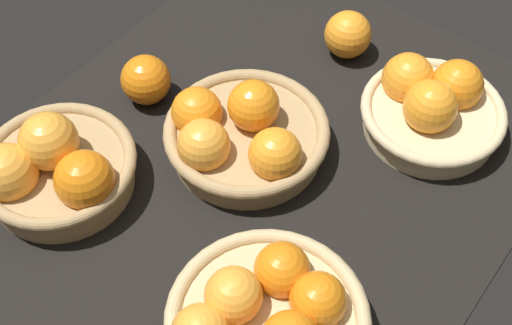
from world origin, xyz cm
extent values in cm
cube|color=black|center=(0.00, 0.00, 1.50)|extent=(84.00, 72.00, 3.00)
cylinder|color=tan|center=(-0.14, 3.34, 5.19)|extent=(22.55, 22.55, 4.37)
torus|color=tan|center=(-0.14, 3.34, 7.37)|extent=(24.56, 24.56, 2.01)
sphere|color=#F49E33|center=(-7.04, 5.53, 9.11)|extent=(7.68, 7.68, 7.68)
sphere|color=orange|center=(2.30, 3.82, 10.42)|extent=(7.68, 7.68, 7.68)
sphere|color=orange|center=(-2.40, 10.76, 8.44)|extent=(7.68, 7.68, 7.68)
sphere|color=orange|center=(-2.14, -3.38, 8.98)|extent=(7.68, 7.68, 7.68)
torus|color=tan|center=(-22.29, -17.10, 8.04)|extent=(24.96, 24.96, 1.98)
sphere|color=#F49E33|center=(-23.26, -12.74, 10.31)|extent=(7.08, 7.08, 7.08)
sphere|color=orange|center=(-16.61, -15.06, 9.51)|extent=(7.08, 7.08, 7.08)
sphere|color=orange|center=(-17.26, -20.87, 9.33)|extent=(7.08, 7.08, 7.08)
cylinder|color=#D3BC8C|center=(20.40, -16.45, 5.01)|extent=(20.31, 20.31, 4.02)
torus|color=#D3BC8C|center=(20.40, -16.45, 7.02)|extent=(21.96, 21.96, 1.65)
sphere|color=orange|center=(25.52, -17.28, 8.67)|extent=(8.06, 8.06, 8.06)
sphere|color=orange|center=(18.39, -16.43, 9.59)|extent=(8.06, 8.06, 8.06)
sphere|color=orange|center=(22.27, -10.65, 8.70)|extent=(8.06, 8.06, 8.06)
cylinder|color=tan|center=(-21.31, 20.51, 5.48)|extent=(20.55, 20.55, 4.95)
torus|color=tan|center=(-21.31, 20.51, 7.95)|extent=(22.42, 22.42, 1.87)
sphere|color=#F49E33|center=(-27.10, 23.39, 9.54)|extent=(8.32, 8.32, 8.32)
sphere|color=#F49E33|center=(-20.64, 21.76, 11.24)|extent=(8.32, 8.32, 8.32)
sphere|color=orange|center=(-21.65, 14.22, 9.52)|extent=(8.32, 8.32, 8.32)
sphere|color=orange|center=(26.88, 2.98, 6.93)|extent=(7.87, 7.87, 7.87)
sphere|color=orange|center=(-1.06, 22.46, 6.94)|extent=(7.88, 7.88, 7.88)
camera|label=1|loc=(-52.80, -38.58, 86.35)|focal=49.76mm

